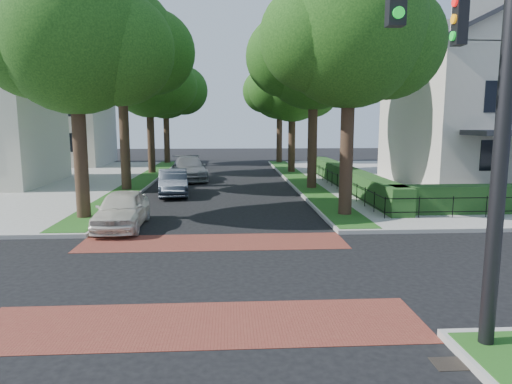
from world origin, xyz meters
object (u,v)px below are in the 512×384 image
at_px(traffic_signal, 488,83).
at_px(parked_car_rear, 189,169).
at_px(parked_car_middle, 173,183).
at_px(parked_car_front, 122,209).

distance_m(traffic_signal, parked_car_rear, 26.12).
relative_size(traffic_signal, parked_car_rear, 1.43).
bearing_deg(parked_car_rear, parked_car_middle, -102.18).
bearing_deg(parked_car_front, parked_car_rear, 83.71).
xyz_separation_m(parked_car_front, parked_car_rear, (1.30, 14.81, 0.09)).
distance_m(traffic_signal, parked_car_front, 13.71).
bearing_deg(traffic_signal, parked_car_rear, 106.15).
distance_m(parked_car_front, parked_car_rear, 14.86).
bearing_deg(parked_car_front, traffic_signal, -50.97).
bearing_deg(traffic_signal, parked_car_middle, 112.62).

